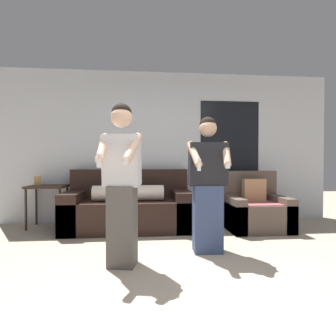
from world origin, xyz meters
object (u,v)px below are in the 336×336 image
at_px(couch, 129,208).
at_px(side_table, 47,191).
at_px(armchair, 254,209).
at_px(person_left, 122,182).
at_px(person_right, 208,185).

relative_size(couch, side_table, 2.35).
relative_size(armchair, person_left, 0.56).
bearing_deg(person_left, person_right, 18.91).
relative_size(side_table, person_right, 0.52).
distance_m(couch, side_table, 1.39).
xyz_separation_m(side_table, person_left, (1.36, -1.76, 0.28)).
xyz_separation_m(couch, side_table, (-1.35, 0.21, 0.26)).
bearing_deg(couch, person_left, -89.50).
relative_size(couch, armchair, 2.10).
height_order(armchair, person_left, person_left).
height_order(couch, armchair, couch).
height_order(side_table, person_right, person_right).
height_order(couch, side_table, couch).
bearing_deg(side_table, armchair, -6.61).
distance_m(side_table, person_left, 2.24).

